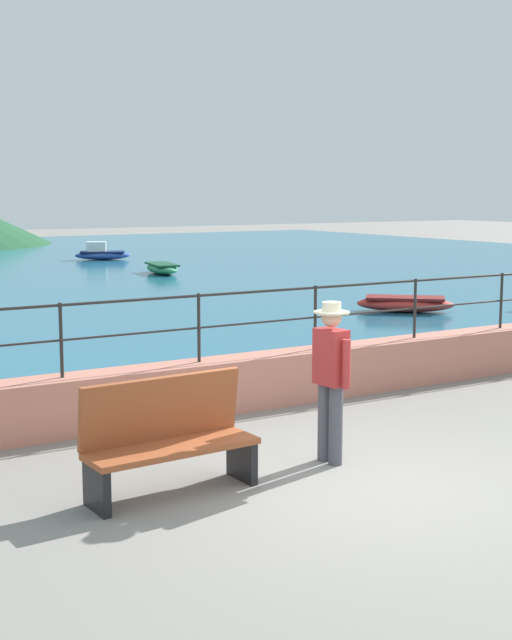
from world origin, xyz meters
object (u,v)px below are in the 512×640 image
boat_0 (405,304)px  bench_main (168,436)px  boat_6 (162,268)px  person_walking (331,374)px  boat_5 (101,253)px

boat_0 → bench_main: bearing=-140.7°
boat_6 → boat_0: bearing=-85.9°
boat_6 → person_walking: bearing=-110.2°
person_walking → boat_5: person_walking is taller
boat_0 → boat_5: (-0.35, 18.96, 0.07)m
person_walking → bench_main: bearing=178.3°
bench_main → boat_6: bench_main is taller
boat_5 → boat_0: bearing=-89.0°
person_walking → boat_6: person_walking is taller
person_walking → boat_0: size_ratio=0.75×
boat_0 → boat_5: bearing=91.0°
boat_0 → person_walking: bearing=-134.7°
bench_main → person_walking: person_walking is taller
bench_main → boat_5: bearing=70.2°
bench_main → person_walking: (1.89, -0.06, 0.42)m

